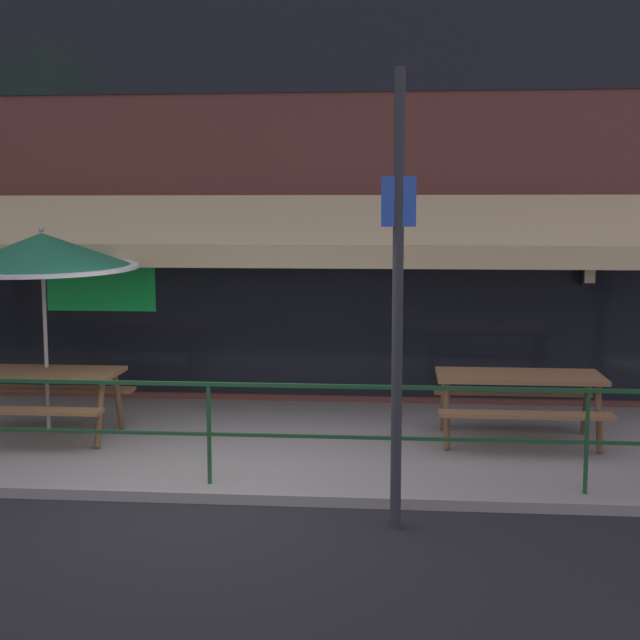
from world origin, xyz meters
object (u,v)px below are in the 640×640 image
at_px(picnic_table_centre, 519,388).
at_px(street_sign_pole, 398,298).
at_px(picnic_table_left, 39,385).
at_px(patio_umbrella_left, 42,252).

bearing_deg(picnic_table_centre, street_sign_pole, -117.74).
bearing_deg(picnic_table_centre, picnic_table_left, -177.16).
relative_size(picnic_table_left, patio_umbrella_left, 0.76).
bearing_deg(picnic_table_left, street_sign_pole, -29.67).
distance_m(picnic_table_left, street_sign_pole, 4.77).
relative_size(picnic_table_left, street_sign_pole, 0.48).
bearing_deg(street_sign_pole, patio_umbrella_left, 147.95).
bearing_deg(patio_umbrella_left, street_sign_pole, -32.05).
bearing_deg(street_sign_pole, picnic_table_left, 150.33).
xyz_separation_m(picnic_table_left, picnic_table_centre, (5.35, 0.27, 0.00)).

